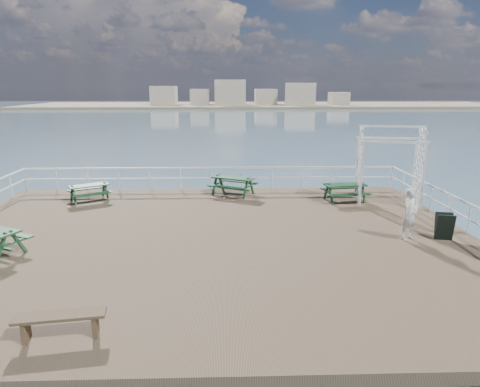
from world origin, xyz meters
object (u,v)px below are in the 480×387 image
(flat_bench_near, at_px, (60,320))
(trellis_arbor, at_px, (389,169))
(picnic_table_b, at_px, (233,182))
(picnic_table_a, at_px, (89,189))
(picnic_table_c, at_px, (345,189))
(person, at_px, (410,214))

(flat_bench_near, xyz_separation_m, trellis_arbor, (10.15, 9.79, 1.09))
(picnic_table_b, bearing_deg, picnic_table_a, -144.17)
(picnic_table_a, bearing_deg, picnic_table_c, -32.53)
(person, bearing_deg, trellis_arbor, 47.55)
(picnic_table_a, distance_m, flat_bench_near, 10.92)
(picnic_table_b, height_order, flat_bench_near, picnic_table_b)
(picnic_table_a, relative_size, trellis_arbor, 0.63)
(picnic_table_c, bearing_deg, flat_bench_near, -137.20)
(picnic_table_b, relative_size, flat_bench_near, 1.33)
(picnic_table_b, bearing_deg, trellis_arbor, 13.08)
(picnic_table_a, xyz_separation_m, trellis_arbor, (12.84, -0.79, 0.95))
(picnic_table_b, distance_m, person, 8.34)
(picnic_table_c, relative_size, flat_bench_near, 1.08)
(flat_bench_near, height_order, person, person)
(picnic_table_b, bearing_deg, person, -19.94)
(flat_bench_near, bearing_deg, person, 21.81)
(picnic_table_b, height_order, picnic_table_c, picnic_table_b)
(picnic_table_a, xyz_separation_m, flat_bench_near, (2.69, -10.58, -0.13))
(picnic_table_a, relative_size, picnic_table_b, 0.87)
(trellis_arbor, bearing_deg, picnic_table_b, 175.38)
(picnic_table_a, xyz_separation_m, picnic_table_b, (6.29, 0.91, 0.08))
(picnic_table_b, relative_size, picnic_table_c, 1.24)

